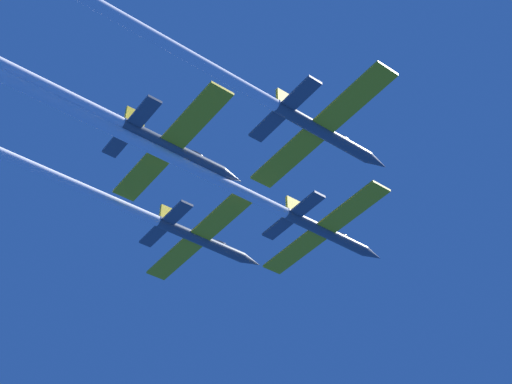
# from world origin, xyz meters

# --- Properties ---
(jet_lead) EXTENTS (19.12, 54.81, 3.17)m
(jet_lead) POSITION_xyz_m (-0.06, -15.42, -0.41)
(jet_lead) COLOR #4C5660
(jet_left_wing) EXTENTS (19.12, 60.62, 3.17)m
(jet_left_wing) POSITION_xyz_m (-10.46, -28.15, 0.28)
(jet_left_wing) COLOR #4C5660
(jet_right_wing) EXTENTS (19.12, 56.38, 3.17)m
(jet_right_wing) POSITION_xyz_m (11.46, -26.41, 0.02)
(jet_right_wing) COLOR #4C5660
(jet_slot) EXTENTS (19.12, 49.96, 3.17)m
(jet_slot) POSITION_xyz_m (0.37, -33.93, 0.51)
(jet_slot) COLOR #4C5660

